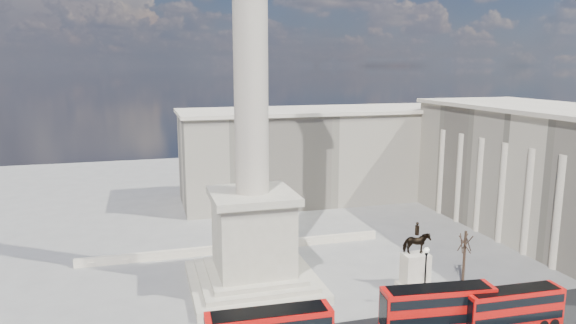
# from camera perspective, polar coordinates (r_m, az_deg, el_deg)

# --- Properties ---
(ground) EXTENTS (180.00, 180.00, 0.00)m
(ground) POSITION_cam_1_polar(r_m,az_deg,el_deg) (54.76, -2.71, -15.62)
(ground) COLOR gray
(ground) RESTS_ON ground
(nelsons_column) EXTENTS (14.00, 14.00, 49.85)m
(nelsons_column) POSITION_cam_1_polar(r_m,az_deg,el_deg) (55.17, -4.01, -1.21)
(nelsons_column) COLOR beige
(nelsons_column) RESTS_ON ground
(balustrade_wall) EXTENTS (40.00, 0.60, 1.10)m
(balustrade_wall) POSITION_cam_1_polar(r_m,az_deg,el_deg) (68.99, -5.78, -9.49)
(balustrade_wall) COLOR beige
(balustrade_wall) RESTS_ON ground
(building_east) EXTENTS (19.00, 46.00, 18.60)m
(building_east) POSITION_cam_1_polar(r_m,az_deg,el_deg) (81.88, 27.72, -1.08)
(building_east) COLOR beige
(building_east) RESTS_ON ground
(building_northeast) EXTENTS (51.00, 17.00, 16.60)m
(building_northeast) POSITION_cam_1_polar(r_m,az_deg,el_deg) (94.52, 3.54, 0.93)
(building_northeast) COLOR beige
(building_northeast) RESTS_ON ground
(red_bus_b) EXTENTS (10.69, 3.57, 4.25)m
(red_bus_b) POSITION_cam_1_polar(r_m,az_deg,el_deg) (51.17, 16.34, -15.26)
(red_bus_b) COLOR red
(red_bus_b) RESTS_ON ground
(red_bus_c) EXTENTS (9.69, 2.63, 3.90)m
(red_bus_c) POSITION_cam_1_polar(r_m,az_deg,el_deg) (53.96, 23.72, -14.57)
(red_bus_c) COLOR red
(red_bus_c) RESTS_ON ground
(victorian_lamp) EXTENTS (0.56, 0.56, 6.49)m
(victorian_lamp) POSITION_cam_1_polar(r_m,az_deg,el_deg) (54.27, 15.02, -11.82)
(victorian_lamp) COLOR black
(victorian_lamp) RESTS_ON ground
(equestrian_statue) EXTENTS (3.57, 2.68, 7.55)m
(equestrian_statue) POSITION_cam_1_polar(r_m,az_deg,el_deg) (59.29, 13.97, -11.09)
(equestrian_statue) COLOR beige
(equestrian_statue) RESTS_ON ground
(bare_tree_mid) EXTENTS (1.79, 1.79, 6.78)m
(bare_tree_mid) POSITION_cam_1_polar(r_m,az_deg,el_deg) (60.11, 19.11, -8.27)
(bare_tree_mid) COLOR #332319
(bare_tree_mid) RESTS_ON ground
(bare_tree_far) EXTENTS (1.87, 1.87, 7.66)m
(bare_tree_far) POSITION_cam_1_polar(r_m,az_deg,el_deg) (79.20, 24.31, -3.61)
(bare_tree_far) COLOR #332319
(bare_tree_far) RESTS_ON ground
(pedestrian_walking) EXTENTS (0.70, 0.51, 1.75)m
(pedestrian_walking) POSITION_cam_1_polar(r_m,az_deg,el_deg) (54.65, 16.20, -15.09)
(pedestrian_walking) COLOR black
(pedestrian_walking) RESTS_ON ground
(pedestrian_standing) EXTENTS (0.86, 0.72, 1.57)m
(pedestrian_standing) POSITION_cam_1_polar(r_m,az_deg,el_deg) (61.63, 26.12, -12.85)
(pedestrian_standing) COLOR black
(pedestrian_standing) RESTS_ON ground
(pedestrian_crossing) EXTENTS (1.03, 1.06, 1.78)m
(pedestrian_crossing) POSITION_cam_1_polar(r_m,az_deg,el_deg) (55.48, 13.67, -14.54)
(pedestrian_crossing) COLOR black
(pedestrian_crossing) RESTS_ON ground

